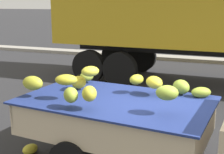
# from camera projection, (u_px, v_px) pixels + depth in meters

# --- Properties ---
(curb_strip) EXTENTS (80.00, 0.80, 0.16)m
(curb_strip) POSITION_uv_depth(u_px,v_px,m) (210.00, 60.00, 13.97)
(curb_strip) COLOR gray
(curb_strip) RESTS_ON ground
(fallen_banana_bunch_near_tailgate) EXTENTS (0.28, 0.33, 0.17)m
(fallen_banana_bunch_near_tailgate) POSITION_uv_depth(u_px,v_px,m) (30.00, 149.00, 5.49)
(fallen_banana_bunch_near_tailgate) COLOR gold
(fallen_banana_bunch_near_tailgate) RESTS_ON ground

